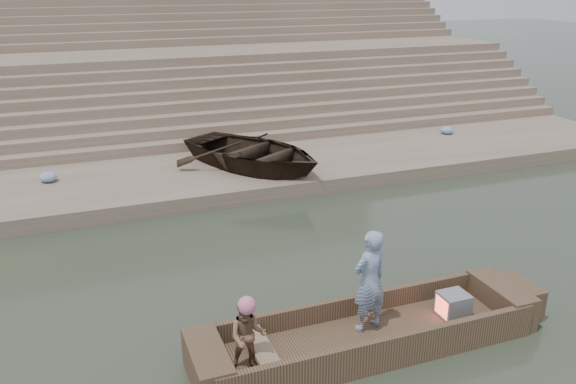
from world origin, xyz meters
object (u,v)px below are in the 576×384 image
main_rowboat (367,341)px  standing_man (369,281)px  television (453,305)px  beached_rowboat (253,152)px  rowing_man (248,336)px

main_rowboat → standing_man: (0.09, 0.18, 0.96)m
television → main_rowboat: bearing=180.0°
standing_man → beached_rowboat: (0.68, 8.07, -0.21)m
rowing_man → television: bearing=19.5°
standing_man → beached_rowboat: bearing=-107.8°
television → beached_rowboat: beached_rowboat is taller
beached_rowboat → main_rowboat: bearing=-126.1°
standing_man → beached_rowboat: standing_man is taller
television → beached_rowboat: (-0.81, 8.25, 0.44)m
rowing_man → beached_rowboat: (2.76, 8.41, 0.08)m
rowing_man → television: (3.57, 0.16, -0.36)m
rowing_man → beached_rowboat: size_ratio=0.25×
main_rowboat → standing_man: 0.98m
beached_rowboat → television: bearing=-115.3°
rowing_man → beached_rowboat: rowing_man is taller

